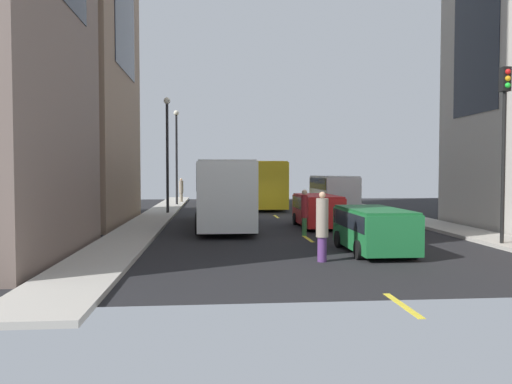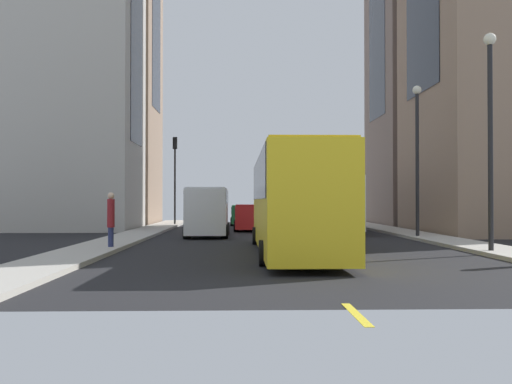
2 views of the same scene
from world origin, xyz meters
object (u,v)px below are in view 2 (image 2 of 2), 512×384
object	(u,v)px
streetcar_yellow	(292,195)
car_green_0	(244,213)
city_bus_white	(326,199)
pedestrian_walking_far	(271,210)
traffic_light_near_corner	(175,164)
pedestrian_crossing_mid	(111,217)
delivery_van_white	(208,208)
pedestrian_crossing_near	(267,212)
car_red_1	(250,215)

from	to	relation	value
streetcar_yellow	car_green_0	distance (m)	23.88
city_bus_white	pedestrian_walking_far	bearing A→B (deg)	-75.22
city_bus_white	streetcar_yellow	world-z (taller)	streetcar_yellow
city_bus_white	traffic_light_near_corner	bearing A→B (deg)	-38.98
car_green_0	traffic_light_near_corner	size ratio (longest dim) A/B	0.64
car_green_0	pedestrian_crossing_mid	distance (m)	23.17
streetcar_yellow	city_bus_white	bearing A→B (deg)	-103.18
streetcar_yellow	delivery_van_white	xyz separation A→B (m)	(3.61, -9.71, -0.61)
car_green_0	city_bus_white	bearing A→B (deg)	118.89
delivery_van_white	pedestrian_crossing_near	world-z (taller)	delivery_van_white
pedestrian_walking_far	traffic_light_near_corner	distance (m)	8.56
delivery_van_white	pedestrian_walking_far	distance (m)	16.25
streetcar_yellow	car_red_1	bearing A→B (deg)	-85.40
pedestrian_crossing_mid	streetcar_yellow	bearing A→B (deg)	-146.93
car_red_1	pedestrian_walking_far	world-z (taller)	pedestrian_walking_far
city_bus_white	car_red_1	bearing A→B (deg)	-12.89
city_bus_white	traffic_light_near_corner	size ratio (longest dim) A/B	1.69
city_bus_white	delivery_van_white	xyz separation A→B (m)	(7.05, 4.99, -0.49)
streetcar_yellow	pedestrian_walking_far	distance (m)	25.42
pedestrian_crossing_near	traffic_light_near_corner	bearing A→B (deg)	-166.48
pedestrian_walking_far	traffic_light_near_corner	bearing A→B (deg)	47.94
streetcar_yellow	car_green_0	bearing A→B (deg)	-86.21
car_green_0	traffic_light_near_corner	world-z (taller)	traffic_light_near_corner
city_bus_white	pedestrian_crossing_mid	size ratio (longest dim) A/B	5.37
city_bus_white	pedestrian_crossing_near	distance (m)	5.62
city_bus_white	pedestrian_crossing_near	xyz separation A→B (m)	(3.44, -4.35, -0.88)
streetcar_yellow	traffic_light_near_corner	distance (m)	24.12
streetcar_yellow	delivery_van_white	bearing A→B (deg)	-69.62
city_bus_white	pedestrian_crossing_mid	bearing A→B (deg)	52.64
city_bus_white	car_green_0	world-z (taller)	city_bus_white
streetcar_yellow	pedestrian_walking_far	bearing A→B (deg)	-91.40
delivery_van_white	pedestrian_crossing_mid	size ratio (longest dim) A/B	2.55
city_bus_white	pedestrian_crossing_mid	world-z (taller)	city_bus_white
streetcar_yellow	pedestrian_walking_far	size ratio (longest dim) A/B	6.03
car_red_1	car_green_0	bearing A→B (deg)	-87.81
streetcar_yellow	car_red_1	size ratio (longest dim) A/B	2.92
delivery_van_white	car_red_1	xyz separation A→B (m)	(-2.34, -6.07, -0.53)
car_red_1	pedestrian_crossing_near	size ratio (longest dim) A/B	2.23
car_red_1	traffic_light_near_corner	distance (m)	9.82
car_green_0	pedestrian_walking_far	size ratio (longest dim) A/B	1.90
car_red_1	pedestrian_crossing_mid	bearing A→B (deg)	69.06
pedestrian_crossing_mid	city_bus_white	bearing A→B (deg)	-84.01
pedestrian_walking_far	streetcar_yellow	bearing A→B (deg)	118.68
city_bus_white	car_green_0	distance (m)	10.45
city_bus_white	car_red_1	distance (m)	4.94
car_red_1	pedestrian_walking_far	xyz separation A→B (m)	(-1.89, -9.61, 0.19)
car_green_0	traffic_light_near_corner	distance (m)	6.49
car_green_0	car_red_1	world-z (taller)	car_red_1
pedestrian_crossing_near	pedestrian_walking_far	world-z (taller)	pedestrian_walking_far
car_green_0	car_red_1	xyz separation A→B (m)	(-0.31, 8.02, 0.06)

